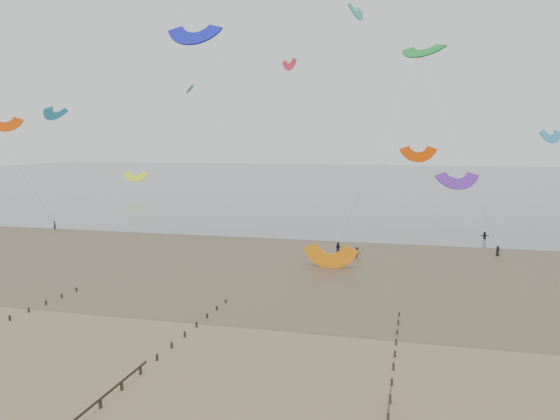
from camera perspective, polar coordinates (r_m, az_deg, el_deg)
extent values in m
plane|color=brown|center=(50.10, -14.92, -12.91)|extent=(500.00, 500.00, 0.00)
plane|color=#475654|center=(242.68, 8.57, 3.16)|extent=(500.00, 500.00, 0.00)
plane|color=#473A28|center=(81.25, -2.87, -4.86)|extent=(500.00, 500.00, 0.00)
ellipsoid|color=slate|center=(77.18, -18.75, -5.90)|extent=(23.60, 14.36, 0.01)
ellipsoid|color=slate|center=(81.57, 5.87, -4.84)|extent=(33.64, 18.32, 0.01)
ellipsoid|color=slate|center=(104.14, -23.59, -2.77)|extent=(26.95, 14.22, 0.01)
cube|color=black|center=(58.92, -26.40, -10.11)|extent=(0.16, 0.16, 0.57)
cube|color=black|center=(60.84, -24.78, -9.50)|extent=(0.16, 0.16, 0.54)
cube|color=black|center=(62.82, -23.26, -8.91)|extent=(0.16, 0.16, 0.51)
cube|color=black|center=(64.85, -21.84, -8.35)|extent=(0.16, 0.16, 0.48)
cube|color=black|center=(66.91, -20.51, -7.83)|extent=(0.16, 0.16, 0.45)
cube|color=black|center=(38.84, -18.27, -18.69)|extent=(0.16, 0.16, 0.71)
cube|color=black|center=(40.87, -16.21, -17.27)|extent=(0.16, 0.16, 0.68)
cube|color=black|center=(42.96, -14.37, -15.98)|extent=(0.16, 0.16, 0.65)
cube|color=black|center=(45.11, -12.73, -14.79)|extent=(0.16, 0.16, 0.62)
cube|color=black|center=(47.30, -11.26, -13.71)|extent=(0.16, 0.16, 0.59)
cube|color=black|center=(49.54, -9.92, -12.71)|extent=(0.16, 0.16, 0.57)
cube|color=black|center=(51.82, -8.72, -11.79)|extent=(0.16, 0.16, 0.54)
cube|color=black|center=(54.13, -7.62, -10.95)|extent=(0.16, 0.16, 0.51)
cube|color=black|center=(56.47, -6.62, -10.17)|extent=(0.16, 0.16, 0.48)
cube|color=black|center=(58.83, -5.70, -9.46)|extent=(0.16, 0.16, 0.45)
cube|color=black|center=(36.08, 11.21, -20.59)|extent=(0.16, 0.16, 0.68)
cube|color=black|center=(38.43, 11.43, -18.79)|extent=(0.16, 0.16, 0.65)
cube|color=black|center=(40.82, 11.61, -17.20)|extent=(0.16, 0.16, 0.62)
cube|color=black|center=(43.23, 11.77, -15.79)|extent=(0.16, 0.16, 0.59)
cube|color=black|center=(45.67, 11.92, -14.52)|extent=(0.16, 0.16, 0.57)
cube|color=black|center=(48.13, 12.04, -13.39)|extent=(0.16, 0.16, 0.54)
cube|color=black|center=(50.61, 12.16, -12.36)|extent=(0.16, 0.16, 0.51)
cube|color=black|center=(53.10, 12.26, -11.44)|extent=(0.16, 0.16, 0.48)
cube|color=black|center=(55.61, 12.35, -10.59)|extent=(0.16, 0.16, 0.45)
imported|color=black|center=(113.04, -22.47, -1.51)|extent=(0.79, 0.70, 1.80)
imported|color=black|center=(99.21, 20.59, -2.61)|extent=(1.59, 0.55, 1.70)
imported|color=black|center=(83.22, 6.11, -3.99)|extent=(0.92, 0.75, 1.78)
imported|color=black|center=(87.61, 21.79, -3.99)|extent=(0.84, 0.87, 1.51)
imported|color=black|center=(80.27, 8.05, -4.46)|extent=(1.26, 1.10, 1.69)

